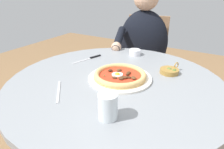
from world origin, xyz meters
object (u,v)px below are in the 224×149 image
at_px(water_glass, 108,108).
at_px(fork_utensil, 59,91).
at_px(steak_knife, 91,58).
at_px(diner_person, 141,63).
at_px(dining_table, 115,106).
at_px(ramekin_capers, 135,52).
at_px(cafe_chair_diner, 145,57).
at_px(pizza_on_plate, 120,76).
at_px(olive_pan, 170,71).

height_order(water_glass, fork_utensil, water_glass).
xyz_separation_m(water_glass, steak_knife, (-0.40, 0.45, -0.04)).
height_order(steak_knife, fork_utensil, steak_knife).
height_order(steak_knife, diner_person, diner_person).
relative_size(dining_table, fork_utensil, 6.95).
distance_m(water_glass, ramekin_capers, 0.68).
bearing_deg(diner_person, cafe_chair_diner, 101.43).
distance_m(pizza_on_plate, diner_person, 0.78).
relative_size(steak_knife, olive_pan, 1.72).
height_order(pizza_on_plate, water_glass, water_glass).
bearing_deg(dining_table, water_glass, -65.73).
bearing_deg(diner_person, fork_utensil, -89.75).
xyz_separation_m(ramekin_capers, olive_pan, (0.27, -0.17, -0.01)).
bearing_deg(steak_knife, olive_pan, 3.12).
bearing_deg(pizza_on_plate, olive_pan, 44.84).
xyz_separation_m(diner_person, cafe_chair_diner, (-0.03, 0.14, 0.01)).
bearing_deg(fork_utensil, water_glass, -9.35).
relative_size(ramekin_capers, diner_person, 0.07).
height_order(steak_knife, cafe_chair_diner, cafe_chair_diner).
height_order(dining_table, water_glass, water_glass).
bearing_deg(water_glass, cafe_chair_diner, 105.08).
distance_m(water_glass, olive_pan, 0.49).
bearing_deg(dining_table, pizza_on_plate, 59.54).
xyz_separation_m(dining_table, fork_utensil, (-0.16, -0.22, 0.15)).
relative_size(olive_pan, diner_person, 0.10).
distance_m(olive_pan, fork_utensil, 0.56).
bearing_deg(ramekin_capers, olive_pan, -31.83).
height_order(pizza_on_plate, steak_knife, pizza_on_plate).
xyz_separation_m(steak_knife, diner_person, (0.12, 0.56, -0.21)).
bearing_deg(steak_knife, ramekin_capers, 43.59).
bearing_deg(ramekin_capers, cafe_chair_diner, 103.21).
bearing_deg(olive_pan, water_glass, -99.73).
height_order(ramekin_capers, diner_person, diner_person).
relative_size(water_glass, fork_utensil, 0.63).
height_order(dining_table, pizza_on_plate, pizza_on_plate).
relative_size(water_glass, diner_person, 0.08).
relative_size(steak_knife, ramekin_capers, 2.71).
bearing_deg(ramekin_capers, pizza_on_plate, -76.79).
bearing_deg(steak_knife, diner_person, 78.36).
relative_size(fork_utensil, diner_person, 0.13).
xyz_separation_m(steak_knife, cafe_chair_diner, (0.09, 0.71, -0.20)).
bearing_deg(water_glass, olive_pan, 80.27).
xyz_separation_m(pizza_on_plate, fork_utensil, (-0.17, -0.24, -0.01)).
height_order(water_glass, steak_knife, water_glass).
xyz_separation_m(fork_utensil, cafe_chair_diner, (-0.03, 1.11, -0.19)).
relative_size(pizza_on_plate, diner_person, 0.27).
bearing_deg(ramekin_capers, steak_knife, -136.41).
xyz_separation_m(pizza_on_plate, ramekin_capers, (-0.08, 0.36, 0.00)).
relative_size(pizza_on_plate, water_glass, 3.30).
relative_size(pizza_on_plate, steak_knife, 1.53).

